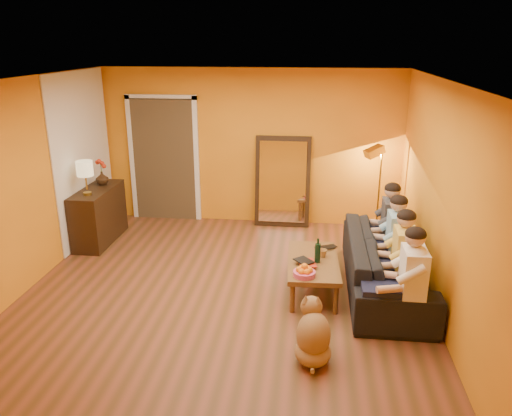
# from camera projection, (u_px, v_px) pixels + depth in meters

# --- Properties ---
(room_shell) EXTENTS (5.00, 5.50, 2.60)m
(room_shell) POSITION_uv_depth(u_px,v_px,m) (227.00, 187.00, 6.13)
(room_shell) COLOR brown
(room_shell) RESTS_ON ground
(white_accent) EXTENTS (0.02, 1.90, 2.58)m
(white_accent) POSITION_uv_depth(u_px,v_px,m) (83.00, 157.00, 7.70)
(white_accent) COLOR white
(white_accent) RESTS_ON wall_left
(doorway_recess) EXTENTS (1.06, 0.30, 2.10)m
(doorway_recess) POSITION_uv_depth(u_px,v_px,m) (166.00, 159.00, 8.69)
(doorway_recess) COLOR #3F2D19
(doorway_recess) RESTS_ON floor
(door_jamb_left) EXTENTS (0.08, 0.06, 2.20)m
(door_jamb_left) POSITION_uv_depth(u_px,v_px,m) (132.00, 159.00, 8.64)
(door_jamb_left) COLOR white
(door_jamb_left) RESTS_ON wall_back
(door_jamb_right) EXTENTS (0.08, 0.06, 2.20)m
(door_jamb_right) POSITION_uv_depth(u_px,v_px,m) (197.00, 161.00, 8.51)
(door_jamb_right) COLOR white
(door_jamb_right) RESTS_ON wall_back
(door_header) EXTENTS (1.22, 0.06, 0.08)m
(door_header) POSITION_uv_depth(u_px,v_px,m) (160.00, 97.00, 8.23)
(door_header) COLOR white
(door_header) RESTS_ON wall_back
(mirror_frame) EXTENTS (0.92, 0.27, 1.51)m
(mirror_frame) POSITION_uv_depth(u_px,v_px,m) (283.00, 181.00, 8.36)
(mirror_frame) COLOR #301D10
(mirror_frame) RESTS_ON floor
(mirror_glass) EXTENTS (0.78, 0.21, 1.35)m
(mirror_glass) POSITION_uv_depth(u_px,v_px,m) (282.00, 182.00, 8.33)
(mirror_glass) COLOR white
(mirror_glass) RESTS_ON mirror_frame
(sideboard) EXTENTS (0.44, 1.18, 0.85)m
(sideboard) POSITION_uv_depth(u_px,v_px,m) (99.00, 215.00, 7.76)
(sideboard) COLOR #301D10
(sideboard) RESTS_ON floor
(table_lamp) EXTENTS (0.24, 0.24, 0.51)m
(table_lamp) POSITION_uv_depth(u_px,v_px,m) (86.00, 178.00, 7.26)
(table_lamp) COLOR beige
(table_lamp) RESTS_ON sideboard
(sofa) EXTENTS (2.38, 0.93, 0.70)m
(sofa) POSITION_uv_depth(u_px,v_px,m) (385.00, 264.00, 6.27)
(sofa) COLOR black
(sofa) RESTS_ON floor
(coffee_table) EXTENTS (0.67, 1.25, 0.42)m
(coffee_table) POSITION_uv_depth(u_px,v_px,m) (313.00, 275.00, 6.26)
(coffee_table) COLOR brown
(coffee_table) RESTS_ON floor
(floor_lamp) EXTENTS (0.37, 0.34, 1.44)m
(floor_lamp) POSITION_uv_depth(u_px,v_px,m) (379.00, 193.00, 7.89)
(floor_lamp) COLOR #B09133
(floor_lamp) RESTS_ON floor
(dog) EXTENTS (0.47, 0.62, 0.65)m
(dog) POSITION_uv_depth(u_px,v_px,m) (314.00, 331.00, 4.87)
(dog) COLOR #A07548
(dog) RESTS_ON floor
(person_far_left) EXTENTS (0.70, 0.44, 1.22)m
(person_far_left) POSITION_uv_depth(u_px,v_px,m) (412.00, 282.00, 5.23)
(person_far_left) COLOR white
(person_far_left) RESTS_ON sofa
(person_mid_left) EXTENTS (0.70, 0.44, 1.22)m
(person_mid_left) POSITION_uv_depth(u_px,v_px,m) (404.00, 260.00, 5.75)
(person_mid_left) COLOR gold
(person_mid_left) RESTS_ON sofa
(person_mid_right) EXTENTS (0.70, 0.44, 1.22)m
(person_mid_right) POSITION_uv_depth(u_px,v_px,m) (397.00, 242.00, 6.27)
(person_mid_right) COLOR #82AECA
(person_mid_right) RESTS_ON sofa
(person_far_right) EXTENTS (0.70, 0.44, 1.22)m
(person_far_right) POSITION_uv_depth(u_px,v_px,m) (391.00, 226.00, 6.78)
(person_far_right) COLOR #35343A
(person_far_right) RESTS_ON sofa
(fruit_bowl) EXTENTS (0.26, 0.26, 0.16)m
(fruit_bowl) POSITION_uv_depth(u_px,v_px,m) (304.00, 270.00, 5.76)
(fruit_bowl) COLOR #DD4E7C
(fruit_bowl) RESTS_ON coffee_table
(wine_bottle) EXTENTS (0.07, 0.07, 0.31)m
(wine_bottle) POSITION_uv_depth(u_px,v_px,m) (318.00, 251.00, 6.09)
(wine_bottle) COLOR black
(wine_bottle) RESTS_ON coffee_table
(tumbler) EXTENTS (0.12, 0.12, 0.10)m
(tumbler) POSITION_uv_depth(u_px,v_px,m) (323.00, 253.00, 6.28)
(tumbler) COLOR #B27F3F
(tumbler) RESTS_ON coffee_table
(laptop) EXTENTS (0.35, 0.30, 0.02)m
(laptop) POSITION_uv_depth(u_px,v_px,m) (327.00, 249.00, 6.50)
(laptop) COLOR black
(laptop) RESTS_ON coffee_table
(book_lower) EXTENTS (0.19, 0.25, 0.02)m
(book_lower) POSITION_uv_depth(u_px,v_px,m) (298.00, 265.00, 6.03)
(book_lower) COLOR #301D10
(book_lower) RESTS_ON coffee_table
(book_mid) EXTENTS (0.25, 0.30, 0.02)m
(book_mid) POSITION_uv_depth(u_px,v_px,m) (299.00, 263.00, 6.03)
(book_mid) COLOR #B32A14
(book_mid) RESTS_ON book_lower
(book_upper) EXTENTS (0.28, 0.28, 0.02)m
(book_upper) POSITION_uv_depth(u_px,v_px,m) (298.00, 263.00, 6.00)
(book_upper) COLOR black
(book_upper) RESTS_ON book_mid
(vase) EXTENTS (0.20, 0.20, 0.21)m
(vase) POSITION_uv_depth(u_px,v_px,m) (102.00, 178.00, 7.83)
(vase) COLOR #301D10
(vase) RESTS_ON sideboard
(flowers) EXTENTS (0.17, 0.17, 0.42)m
(flowers) POSITION_uv_depth(u_px,v_px,m) (101.00, 164.00, 7.76)
(flowers) COLOR #B32A14
(flowers) RESTS_ON vase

